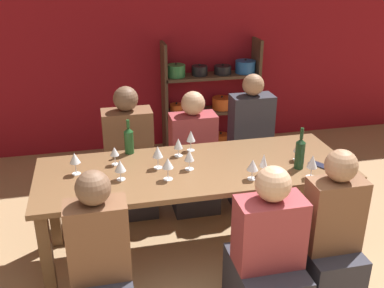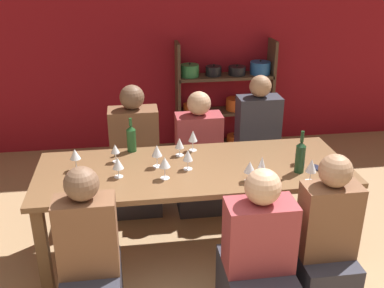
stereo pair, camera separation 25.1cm
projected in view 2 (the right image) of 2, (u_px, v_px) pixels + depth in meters
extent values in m
cube|color=maroon|center=(166.00, 38.00, 5.32)|extent=(8.80, 0.06, 2.70)
cube|color=#4C3828|center=(178.00, 98.00, 5.42)|extent=(0.04, 0.30, 1.33)
cube|color=#4C3828|center=(270.00, 94.00, 5.57)|extent=(0.04, 0.30, 1.33)
cube|color=#4C3828|center=(223.00, 144.00, 5.75)|extent=(1.15, 0.30, 0.04)
cylinder|color=gold|center=(212.00, 139.00, 5.70)|extent=(0.24, 0.24, 0.11)
sphere|color=black|center=(212.00, 134.00, 5.67)|extent=(0.02, 0.02, 0.02)
cylinder|color=#E0561E|center=(234.00, 139.00, 5.74)|extent=(0.19, 0.19, 0.10)
sphere|color=black|center=(234.00, 134.00, 5.72)|extent=(0.02, 0.02, 0.02)
cylinder|color=#338447|center=(256.00, 137.00, 5.78)|extent=(0.17, 0.17, 0.11)
sphere|color=black|center=(256.00, 132.00, 5.75)|extent=(0.02, 0.02, 0.02)
cube|color=#4C3828|center=(224.00, 111.00, 5.57)|extent=(1.15, 0.30, 0.04)
cylinder|color=#E0561E|center=(190.00, 108.00, 5.49)|extent=(0.16, 0.16, 0.10)
sphere|color=black|center=(190.00, 103.00, 5.47)|extent=(0.02, 0.02, 0.02)
cylinder|color=#E0561E|center=(236.00, 104.00, 5.56)|extent=(0.24, 0.24, 0.14)
sphere|color=black|center=(236.00, 97.00, 5.53)|extent=(0.02, 0.02, 0.02)
cylinder|color=gold|center=(258.00, 105.00, 5.61)|extent=(0.22, 0.22, 0.10)
sphere|color=black|center=(258.00, 100.00, 5.58)|extent=(0.02, 0.02, 0.02)
cube|color=#4C3828|center=(225.00, 77.00, 5.40)|extent=(1.15, 0.30, 0.04)
cylinder|color=#338447|center=(190.00, 71.00, 5.31)|extent=(0.22, 0.22, 0.14)
sphere|color=black|center=(190.00, 64.00, 5.28)|extent=(0.02, 0.02, 0.02)
cylinder|color=black|center=(214.00, 71.00, 5.35)|extent=(0.19, 0.19, 0.11)
sphere|color=black|center=(214.00, 65.00, 5.32)|extent=(0.02, 0.02, 0.02)
cylinder|color=black|center=(237.00, 71.00, 5.39)|extent=(0.21, 0.21, 0.10)
sphere|color=black|center=(237.00, 65.00, 5.37)|extent=(0.02, 0.02, 0.02)
cylinder|color=#235BAD|center=(260.00, 68.00, 5.42)|extent=(0.25, 0.25, 0.15)
sphere|color=black|center=(261.00, 61.00, 5.39)|extent=(0.02, 0.02, 0.02)
cube|color=brown|center=(194.00, 170.00, 3.43)|extent=(2.38, 0.88, 0.04)
cube|color=brown|center=(43.00, 253.00, 3.11)|extent=(0.08, 0.08, 0.73)
cube|color=brown|center=(345.00, 227.00, 3.40)|extent=(0.08, 0.08, 0.73)
cube|color=brown|center=(57.00, 201.00, 3.76)|extent=(0.08, 0.08, 0.73)
cube|color=brown|center=(309.00, 182.00, 4.05)|extent=(0.08, 0.08, 0.73)
cylinder|color=#19381E|center=(300.00, 159.00, 3.31)|extent=(0.07, 0.07, 0.21)
cone|color=#19381E|center=(302.00, 144.00, 3.26)|extent=(0.07, 0.07, 0.03)
cylinder|color=#19381E|center=(302.00, 137.00, 3.24)|extent=(0.03, 0.03, 0.08)
cylinder|color=#1E4C23|center=(131.00, 140.00, 3.66)|extent=(0.08, 0.08, 0.19)
cone|color=#1E4C23|center=(131.00, 128.00, 3.62)|extent=(0.08, 0.08, 0.03)
cylinder|color=#1E4C23|center=(130.00, 122.00, 3.60)|extent=(0.03, 0.03, 0.07)
cylinder|color=white|center=(249.00, 181.00, 3.21)|extent=(0.07, 0.07, 0.00)
cylinder|color=white|center=(249.00, 176.00, 3.20)|extent=(0.01, 0.01, 0.07)
cone|color=white|center=(250.00, 167.00, 3.17)|extent=(0.08, 0.08, 0.08)
cylinder|color=maroon|center=(250.00, 169.00, 3.18)|extent=(0.05, 0.05, 0.03)
cylinder|color=white|center=(180.00, 155.00, 3.62)|extent=(0.07, 0.07, 0.00)
cylinder|color=white|center=(180.00, 151.00, 3.60)|extent=(0.01, 0.01, 0.06)
cone|color=white|center=(179.00, 143.00, 3.58)|extent=(0.07, 0.07, 0.08)
cylinder|color=maroon|center=(179.00, 145.00, 3.58)|extent=(0.04, 0.04, 0.03)
cylinder|color=white|center=(310.00, 181.00, 3.20)|extent=(0.07, 0.07, 0.00)
cylinder|color=white|center=(310.00, 176.00, 3.19)|extent=(0.01, 0.01, 0.08)
cone|color=white|center=(311.00, 165.00, 3.15)|extent=(0.08, 0.08, 0.10)
cylinder|color=beige|center=(311.00, 169.00, 3.16)|extent=(0.04, 0.04, 0.04)
cylinder|color=white|center=(77.00, 170.00, 3.38)|extent=(0.06, 0.06, 0.00)
cylinder|color=white|center=(76.00, 164.00, 3.36)|extent=(0.01, 0.01, 0.09)
cone|color=white|center=(75.00, 154.00, 3.33)|extent=(0.08, 0.08, 0.08)
cylinder|color=beige|center=(75.00, 156.00, 3.33)|extent=(0.04, 0.04, 0.03)
cylinder|color=white|center=(165.00, 178.00, 3.25)|extent=(0.07, 0.07, 0.00)
cylinder|color=white|center=(165.00, 172.00, 3.23)|extent=(0.01, 0.01, 0.09)
cone|color=white|center=(165.00, 162.00, 3.20)|extent=(0.08, 0.08, 0.08)
cylinder|color=beige|center=(165.00, 164.00, 3.21)|extent=(0.05, 0.05, 0.03)
cylinder|color=white|center=(193.00, 150.00, 3.71)|extent=(0.06, 0.06, 0.00)
cylinder|color=white|center=(193.00, 145.00, 3.69)|extent=(0.01, 0.01, 0.08)
cone|color=white|center=(193.00, 136.00, 3.66)|extent=(0.07, 0.07, 0.09)
cylinder|color=white|center=(116.00, 162.00, 3.51)|extent=(0.06, 0.06, 0.00)
cylinder|color=white|center=(116.00, 157.00, 3.49)|extent=(0.01, 0.01, 0.07)
cone|color=white|center=(115.00, 149.00, 3.46)|extent=(0.07, 0.07, 0.07)
cylinder|color=white|center=(261.00, 177.00, 3.27)|extent=(0.06, 0.06, 0.00)
cylinder|color=white|center=(261.00, 173.00, 3.25)|extent=(0.01, 0.01, 0.06)
cone|color=white|center=(262.00, 163.00, 3.22)|extent=(0.06, 0.06, 0.10)
cylinder|color=maroon|center=(262.00, 166.00, 3.23)|extent=(0.03, 0.03, 0.04)
cylinder|color=white|center=(188.00, 169.00, 3.39)|extent=(0.07, 0.07, 0.00)
cylinder|color=white|center=(188.00, 164.00, 3.37)|extent=(0.01, 0.01, 0.07)
cone|color=white|center=(188.00, 155.00, 3.34)|extent=(0.07, 0.07, 0.09)
cylinder|color=white|center=(119.00, 177.00, 3.27)|extent=(0.06, 0.06, 0.00)
cylinder|color=white|center=(118.00, 172.00, 3.26)|extent=(0.01, 0.01, 0.07)
cone|color=white|center=(118.00, 163.00, 3.23)|extent=(0.08, 0.08, 0.08)
cylinder|color=white|center=(157.00, 166.00, 3.43)|extent=(0.07, 0.07, 0.00)
cylinder|color=white|center=(157.00, 161.00, 3.41)|extent=(0.01, 0.01, 0.09)
cone|color=white|center=(157.00, 150.00, 3.38)|extent=(0.08, 0.08, 0.09)
cylinder|color=maroon|center=(157.00, 153.00, 3.38)|extent=(0.04, 0.04, 0.04)
cylinder|color=white|center=(299.00, 163.00, 3.48)|extent=(0.06, 0.06, 0.00)
cylinder|color=white|center=(299.00, 159.00, 3.47)|extent=(0.01, 0.01, 0.07)
cone|color=white|center=(300.00, 150.00, 3.43)|extent=(0.07, 0.07, 0.09)
cylinder|color=maroon|center=(300.00, 152.00, 3.44)|extent=(0.04, 0.04, 0.04)
cube|color=#1E2338|center=(320.00, 169.00, 3.38)|extent=(0.14, 0.16, 0.01)
cube|color=#99383D|center=(259.00, 236.00, 2.76)|extent=(0.42, 0.23, 0.46)
sphere|color=tan|center=(263.00, 187.00, 2.62)|extent=(0.22, 0.22, 0.22)
cube|color=#2D2D38|center=(137.00, 184.00, 4.33)|extent=(0.45, 0.56, 0.44)
cube|color=brown|center=(134.00, 137.00, 4.14)|extent=(0.45, 0.25, 0.54)
sphere|color=brown|center=(132.00, 97.00, 3.98)|extent=(0.22, 0.22, 0.22)
cube|color=#2D2D38|center=(320.00, 281.00, 3.05)|extent=(0.36, 0.45, 0.46)
cube|color=brown|center=(329.00, 221.00, 2.86)|extent=(0.36, 0.20, 0.50)
sphere|color=#9E7556|center=(336.00, 171.00, 2.72)|extent=(0.21, 0.21, 0.21)
cube|color=#2D2D38|center=(255.00, 179.00, 4.38)|extent=(0.39, 0.49, 0.49)
cube|color=#2D2D38|center=(258.00, 127.00, 4.17)|extent=(0.39, 0.22, 0.59)
sphere|color=#9E7556|center=(260.00, 86.00, 4.01)|extent=(0.20, 0.20, 0.20)
cube|color=brown|center=(87.00, 236.00, 2.68)|extent=(0.36, 0.20, 0.50)
sphere|color=brown|center=(81.00, 184.00, 2.54)|extent=(0.20, 0.20, 0.20)
cube|color=#2D2D38|center=(198.00, 184.00, 4.34)|extent=(0.42, 0.53, 0.43)
cube|color=#99383D|center=(199.00, 140.00, 4.16)|extent=(0.42, 0.23, 0.50)
sphere|color=tan|center=(199.00, 103.00, 4.02)|extent=(0.22, 0.22, 0.22)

